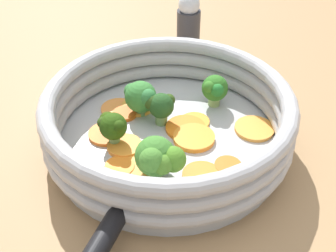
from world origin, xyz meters
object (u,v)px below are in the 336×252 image
carrot_slice_8 (107,134)px  broccoli_floret_2 (160,106)px  carrot_slice_4 (138,106)px  carrot_slice_12 (186,128)px  carrot_slice_6 (194,138)px  carrot_slice_11 (125,114)px  carrot_slice_9 (107,177)px  salt_shaker (188,26)px  broccoli_floret_4 (141,97)px  carrot_slice_13 (254,129)px  carrot_slice_2 (125,146)px  broccoli_floret_0 (112,126)px  carrot_slice_0 (202,176)px  broccoli_floret_3 (215,89)px  broccoli_floret_1 (162,159)px  carrot_slice_7 (120,167)px  carrot_slice_1 (228,166)px  skillet (168,142)px  carrot_slice_5 (195,122)px  carrot_slice_10 (138,170)px

carrot_slice_8 → broccoli_floret_2: broccoli_floret_2 is taller
carrot_slice_4 → carrot_slice_12: 0.07m
carrot_slice_6 → broccoli_floret_2: broccoli_floret_2 is taller
carrot_slice_11 → carrot_slice_8: bearing=-13.1°
carrot_slice_9 → carrot_slice_4: bearing=-179.5°
salt_shaker → broccoli_floret_4: bearing=-7.6°
broccoli_floret_4 → carrot_slice_6: bearing=63.1°
carrot_slice_11 → carrot_slice_13: size_ratio=0.63×
carrot_slice_2 → broccoli_floret_0: (-0.00, -0.01, 0.02)m
carrot_slice_2 → carrot_slice_8: size_ratio=0.92×
salt_shaker → carrot_slice_13: bearing=30.4°
carrot_slice_0 → salt_shaker: (-0.28, -0.06, 0.03)m
carrot_slice_11 → broccoli_floret_3: size_ratio=0.71×
carrot_slice_11 → carrot_slice_12: bearing=81.2°
carrot_slice_0 → broccoli_floret_1: broccoli_floret_1 is taller
carrot_slice_0 → carrot_slice_2: (-0.03, -0.09, 0.00)m
carrot_slice_7 → broccoli_floret_2: (-0.09, 0.03, 0.02)m
carrot_slice_6 → carrot_slice_7: carrot_slice_6 is taller
carrot_slice_1 → carrot_slice_7: carrot_slice_1 is taller
carrot_slice_8 → broccoli_floret_4: 0.06m
carrot_slice_0 → broccoli_floret_3: broccoli_floret_3 is taller
salt_shaker → carrot_slice_9: bearing=-6.0°
skillet → carrot_slice_13: (-0.03, 0.10, 0.01)m
carrot_slice_0 → broccoli_floret_2: size_ratio=1.02×
carrot_slice_2 → carrot_slice_12: 0.08m
carrot_slice_5 → carrot_slice_12: bearing=-30.1°
carrot_slice_5 → carrot_slice_9: bearing=-33.0°
broccoli_floret_3 → salt_shaker: salt_shaker is taller
carrot_slice_4 → broccoli_floret_4: (0.01, 0.01, 0.02)m
skillet → broccoli_floret_4: 0.06m
carrot_slice_13 → carrot_slice_2: bearing=-66.2°
carrot_slice_4 → carrot_slice_5: (0.02, 0.07, -0.00)m
carrot_slice_13 → broccoli_floret_2: 0.11m
carrot_slice_2 → carrot_slice_11: same height
carrot_slice_8 → carrot_slice_11: size_ratio=1.45×
carrot_slice_10 → broccoli_floret_2: (-0.09, 0.01, 0.02)m
carrot_slice_2 → carrot_slice_7: bearing=7.1°
carrot_slice_8 → salt_shaker: bearing=167.1°
carrot_slice_9 → carrot_slice_12: carrot_slice_9 is taller
carrot_slice_9 → broccoli_floret_1: (-0.01, 0.05, 0.02)m
carrot_slice_13 → carrot_slice_11: bearing=-88.9°
carrot_slice_2 → carrot_slice_4: (-0.08, -0.01, -0.00)m
broccoli_floret_4 → salt_shaker: size_ratio=0.46×
carrot_slice_0 → broccoli_floret_0: broccoli_floret_0 is taller
broccoli_floret_3 → salt_shaker: (-0.15, -0.06, 0.01)m
broccoli_floret_0 → broccoli_floret_1: (0.04, 0.06, 0.00)m
carrot_slice_0 → broccoli_floret_2: broccoli_floret_2 is taller
carrot_slice_12 → broccoli_floret_2: bearing=-102.4°
carrot_slice_7 → carrot_slice_11: bearing=-167.3°
carrot_slice_6 → salt_shaker: (-0.22, -0.05, 0.03)m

